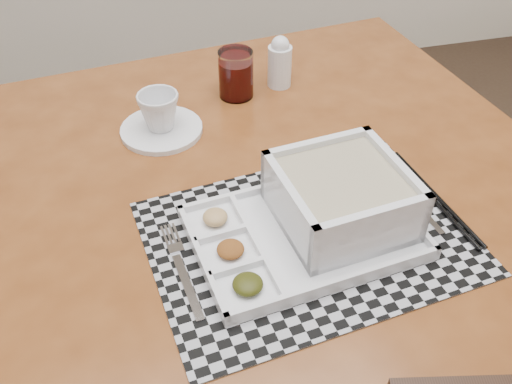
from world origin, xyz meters
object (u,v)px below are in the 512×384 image
cup (159,111)px  serving_tray (330,208)px  dining_table (270,220)px  creamer_bottle (280,62)px  juice_glass (236,76)px

cup → serving_tray: bearing=-72.9°
serving_tray → cup: 0.38m
dining_table → serving_tray: size_ratio=3.24×
serving_tray → creamer_bottle: creamer_bottle is taller
juice_glass → creamer_bottle: 0.10m
serving_tray → creamer_bottle: size_ratio=3.22×
dining_table → juice_glass: size_ratio=11.73×
creamer_bottle → juice_glass: bearing=-169.0°
cup → creamer_bottle: size_ratio=0.70×
creamer_bottle → dining_table: bearing=-108.6°
juice_glass → cup: bearing=-150.8°
dining_table → juice_glass: (0.01, 0.29, 0.12)m
dining_table → creamer_bottle: bearing=71.4°
dining_table → juice_glass: juice_glass is taller
dining_table → creamer_bottle: size_ratio=10.43×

